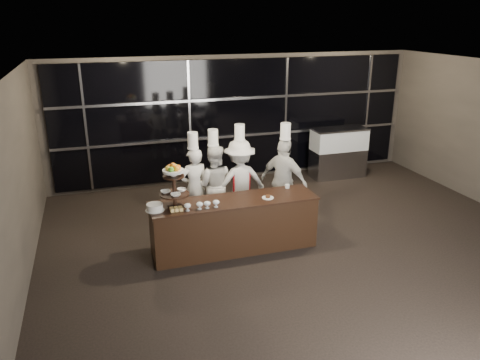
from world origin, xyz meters
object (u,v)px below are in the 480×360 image
object	(u,v)px
display_stand	(174,182)
chef_c	(240,181)
chef_b	(214,184)
chef_d	(284,181)
buffet_counter	(234,224)
display_case	(338,150)
layer_cake	(155,207)
chef_a	(194,186)

from	to	relation	value
display_stand	chef_c	bearing A→B (deg)	36.77
chef_b	chef_d	distance (m)	1.34
chef_b	chef_c	world-z (taller)	chef_c
buffet_counter	chef_b	size ratio (longest dim) A/B	1.52
display_stand	display_case	world-z (taller)	display_stand
layer_cake	chef_a	xyz separation A→B (m)	(0.90, 1.20, -0.17)
chef_a	chef_c	xyz separation A→B (m)	(0.87, -0.07, 0.03)
display_case	chef_c	world-z (taller)	chef_c
buffet_counter	layer_cake	bearing A→B (deg)	-177.85
layer_cake	chef_d	world-z (taller)	chef_d
display_stand	layer_cake	xyz separation A→B (m)	(-0.33, -0.05, -0.37)
chef_a	chef_b	distance (m)	0.39
display_stand	chef_c	world-z (taller)	chef_c
layer_cake	chef_a	bearing A→B (deg)	53.10
buffet_counter	display_case	world-z (taller)	display_case
display_case	chef_b	distance (m)	4.05
chef_a	chef_d	size ratio (longest dim) A/B	0.93
display_stand	layer_cake	world-z (taller)	display_stand
chef_a	chef_d	xyz separation A→B (m)	(1.67, -0.36, 0.05)
display_stand	chef_d	bearing A→B (deg)	19.44
buffet_counter	chef_d	distance (m)	1.52
buffet_counter	layer_cake	xyz separation A→B (m)	(-1.33, -0.05, 0.51)
buffet_counter	display_stand	bearing A→B (deg)	-179.99
display_stand	chef_d	distance (m)	2.42
display_case	chef_b	world-z (taller)	chef_b
chef_b	chef_d	xyz separation A→B (m)	(1.28, -0.39, 0.06)
chef_c	layer_cake	bearing A→B (deg)	-147.54
layer_cake	chef_a	distance (m)	1.51
display_case	chef_b	bearing A→B (deg)	-154.35
display_case	chef_b	size ratio (longest dim) A/B	0.73
buffet_counter	chef_b	bearing A→B (deg)	92.14
buffet_counter	layer_cake	distance (m)	1.43
display_stand	chef_b	bearing A→B (deg)	50.93
chef_a	chef_b	bearing A→B (deg)	4.68
display_case	chef_c	distance (m)	3.67
chef_b	chef_a	bearing A→B (deg)	-175.32
display_stand	chef_a	xyz separation A→B (m)	(0.57, 1.15, -0.53)
buffet_counter	chef_c	size ratio (longest dim) A/B	1.46
chef_a	buffet_counter	bearing A→B (deg)	-69.33
display_case	chef_a	xyz separation A→B (m)	(-4.03, -1.78, 0.12)
chef_d	buffet_counter	bearing A→B (deg)	-147.44
chef_b	chef_c	size ratio (longest dim) A/B	0.96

